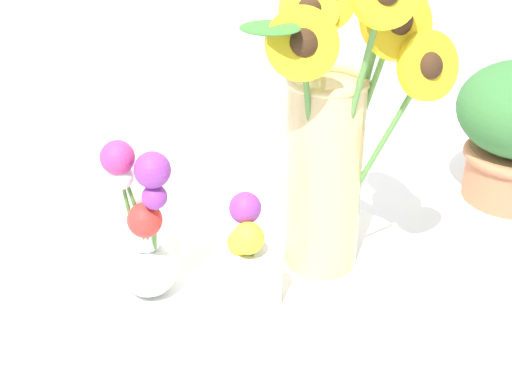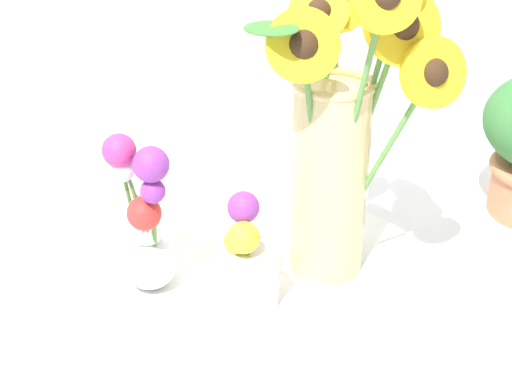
# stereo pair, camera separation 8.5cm
# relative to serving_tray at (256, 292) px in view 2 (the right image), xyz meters

# --- Properties ---
(ground_plane) EXTENTS (6.00, 6.00, 0.00)m
(ground_plane) POSITION_rel_serving_tray_xyz_m (0.02, -0.08, -0.01)
(ground_plane) COLOR silver
(serving_tray) EXTENTS (0.51, 0.51, 0.02)m
(serving_tray) POSITION_rel_serving_tray_xyz_m (0.00, 0.00, 0.00)
(serving_tray) COLOR white
(serving_tray) RESTS_ON ground_plane
(mason_jar_sunflowers) EXTENTS (0.25, 0.18, 0.42)m
(mason_jar_sunflowers) POSITION_rel_serving_tray_xyz_m (0.11, 0.02, 0.19)
(mason_jar_sunflowers) COLOR #D1B77A
(mason_jar_sunflowers) RESTS_ON serving_tray
(vase_small_center) EXTENTS (0.07, 0.07, 0.15)m
(vase_small_center) POSITION_rel_serving_tray_xyz_m (-0.02, -0.03, 0.07)
(vase_small_center) COLOR white
(vase_small_center) RESTS_ON serving_tray
(vase_bulb_right) EXTENTS (0.08, 0.08, 0.22)m
(vase_bulb_right) POSITION_rel_serving_tray_xyz_m (-0.13, 0.03, 0.10)
(vase_bulb_right) COLOR white
(vase_bulb_right) RESTS_ON serving_tray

